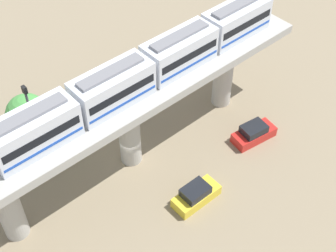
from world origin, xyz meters
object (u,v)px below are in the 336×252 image
Objects in this scene: tree_near_viaduct at (27,115)px; signal_post at (36,130)px; parked_car_yellow at (196,195)px; train at (147,69)px; parked_car_red at (254,133)px.

signal_post is (-4.62, 1.33, 2.48)m from tree_near_viaduct.
parked_car_yellow is 14.16m from signal_post.
signal_post is at bearing 37.53° from parked_car_yellow.
train is 12.62m from tree_near_viaduct.
parked_car_red is 1.05× the size of parked_car_yellow.
parked_car_red is at bearing -118.26° from signal_post.
parked_car_red is at bearing -79.20° from parked_car_yellow.
train is 11.25m from parked_car_yellow.
train reaches higher than tree_near_viaduct.
train is at bearing -110.74° from signal_post.
signal_post is at bearing 69.26° from train.
tree_near_viaduct is at bearing 43.64° from train.
parked_car_red is 0.85× the size of tree_near_viaduct.
train is 6.49× the size of parked_car_yellow.
tree_near_viaduct is at bearing 24.24° from parked_car_yellow.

